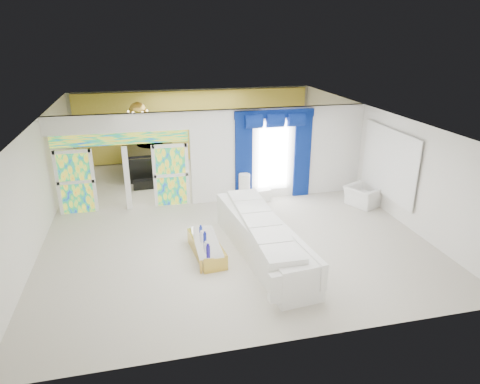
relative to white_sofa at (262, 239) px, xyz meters
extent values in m
plane|color=#B7AF9E|center=(-0.48, 2.83, -0.43)|extent=(12.00, 12.00, 0.00)
cube|color=white|center=(1.67, 3.83, 1.07)|extent=(5.70, 0.18, 3.00)
cube|color=white|center=(-3.33, 3.83, 2.29)|extent=(4.30, 0.18, 0.55)
cube|color=#994C3F|center=(-4.76, 3.83, 0.57)|extent=(0.95, 0.04, 2.00)
cube|color=#994C3F|center=(-1.91, 3.83, 0.57)|extent=(0.95, 0.04, 2.00)
cube|color=#994C3F|center=(-3.33, 3.83, 1.82)|extent=(4.00, 0.05, 0.35)
cube|color=white|center=(1.42, 3.73, 1.02)|extent=(1.00, 0.02, 2.30)
cube|color=#04104B|center=(0.42, 3.70, 0.97)|extent=(0.55, 0.10, 2.80)
cube|color=#04104B|center=(2.42, 3.70, 0.97)|extent=(0.55, 0.10, 2.80)
cube|color=#04104B|center=(1.42, 3.70, 2.39)|extent=(2.60, 0.12, 0.25)
cube|color=white|center=(4.46, 1.83, 1.12)|extent=(0.04, 2.70, 1.90)
cube|color=gold|center=(-0.48, 8.73, 1.07)|extent=(9.70, 0.12, 2.90)
cube|color=white|center=(0.00, 0.00, 0.00)|extent=(1.46, 4.64, 0.87)
cube|color=gold|center=(-1.35, 0.30, -0.24)|extent=(0.76, 1.79, 0.39)
cube|color=white|center=(0.70, 3.49, -0.24)|extent=(1.20, 0.50, 0.39)
cylinder|color=silver|center=(0.40, 3.49, 0.24)|extent=(0.36, 0.36, 0.58)
imported|color=white|center=(4.02, 2.37, -0.12)|extent=(1.17, 1.23, 0.63)
cube|color=black|center=(-2.69, 7.17, 0.09)|extent=(1.70, 2.16, 1.05)
cube|color=black|center=(-2.69, 5.57, -0.28)|extent=(0.94, 0.41, 0.31)
cube|color=tan|center=(-5.19, 5.55, -0.02)|extent=(0.63, 0.58, 0.83)
sphere|color=gold|center=(-2.78, 6.23, 2.22)|extent=(0.60, 0.60, 0.60)
cylinder|color=navy|center=(-1.38, 0.28, 0.07)|extent=(0.08, 0.08, 0.23)
cylinder|color=#201590|center=(-1.40, -0.30, 0.05)|extent=(0.09, 0.09, 0.19)
cylinder|color=silver|center=(-1.41, -0.05, 0.01)|extent=(0.10, 0.10, 0.12)
cylinder|color=#16279A|center=(-1.41, 0.83, 0.03)|extent=(0.08, 0.08, 0.15)
cylinder|color=white|center=(-1.43, 0.53, 0.01)|extent=(0.11, 0.11, 0.12)
camera|label=1|loc=(-2.66, -9.06, 4.86)|focal=31.87mm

